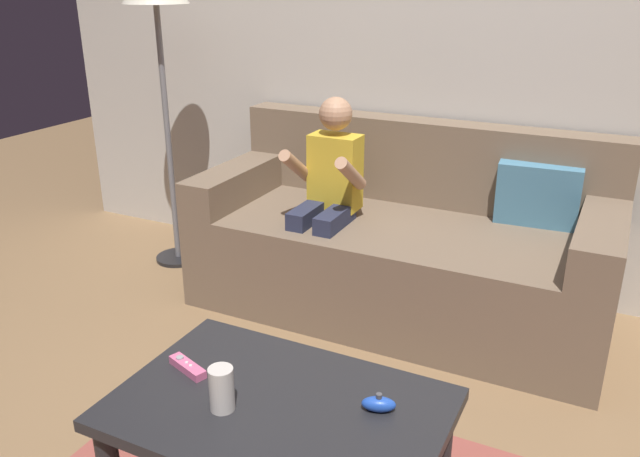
{
  "coord_description": "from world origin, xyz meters",
  "views": [
    {
      "loc": [
        0.72,
        -1.44,
        1.46
      ],
      "look_at": [
        -0.22,
        0.48,
        0.62
      ],
      "focal_mm": 36.04,
      "sensor_mm": 36.0,
      "label": 1
    }
  ],
  "objects_px": {
    "game_remote_pink_near_edge": "(187,367)",
    "coffee_table": "(278,423)",
    "soda_can": "(222,389)",
    "person_seated_on_couch": "(327,194)",
    "floor_lamp": "(156,6)",
    "nunchuk_blue": "(379,404)",
    "couch": "(403,247)"
  },
  "relations": [
    {
      "from": "coffee_table",
      "to": "nunchuk_blue",
      "type": "relative_size",
      "value": 8.8
    },
    {
      "from": "coffee_table",
      "to": "game_remote_pink_near_edge",
      "type": "relative_size",
      "value": 6.08
    },
    {
      "from": "couch",
      "to": "nunchuk_blue",
      "type": "bearing_deg",
      "value": -73.65
    },
    {
      "from": "person_seated_on_couch",
      "to": "couch",
      "type": "bearing_deg",
      "value": 30.0
    },
    {
      "from": "couch",
      "to": "nunchuk_blue",
      "type": "distance_m",
      "value": 1.35
    },
    {
      "from": "soda_can",
      "to": "person_seated_on_couch",
      "type": "bearing_deg",
      "value": 103.81
    },
    {
      "from": "coffee_table",
      "to": "soda_can",
      "type": "bearing_deg",
      "value": -145.69
    },
    {
      "from": "couch",
      "to": "soda_can",
      "type": "relative_size",
      "value": 15.02
    },
    {
      "from": "nunchuk_blue",
      "to": "soda_can",
      "type": "height_order",
      "value": "soda_can"
    },
    {
      "from": "game_remote_pink_near_edge",
      "to": "coffee_table",
      "type": "bearing_deg",
      "value": -3.57
    },
    {
      "from": "couch",
      "to": "floor_lamp",
      "type": "distance_m",
      "value": 1.64
    },
    {
      "from": "couch",
      "to": "nunchuk_blue",
      "type": "xyz_separation_m",
      "value": [
        0.38,
        -1.29,
        0.12
      ]
    },
    {
      "from": "soda_can",
      "to": "floor_lamp",
      "type": "bearing_deg",
      "value": 132.13
    },
    {
      "from": "coffee_table",
      "to": "floor_lamp",
      "type": "height_order",
      "value": "floor_lamp"
    },
    {
      "from": "person_seated_on_couch",
      "to": "soda_can",
      "type": "distance_m",
      "value": 1.33
    },
    {
      "from": "couch",
      "to": "soda_can",
      "type": "xyz_separation_m",
      "value": [
        0.01,
        -1.46,
        0.16
      ]
    },
    {
      "from": "nunchuk_blue",
      "to": "couch",
      "type": "bearing_deg",
      "value": 106.35
    },
    {
      "from": "person_seated_on_couch",
      "to": "floor_lamp",
      "type": "distance_m",
      "value": 1.24
    },
    {
      "from": "soda_can",
      "to": "game_remote_pink_near_edge",
      "type": "bearing_deg",
      "value": 152.03
    },
    {
      "from": "couch",
      "to": "coffee_table",
      "type": "height_order",
      "value": "couch"
    },
    {
      "from": "soda_can",
      "to": "floor_lamp",
      "type": "distance_m",
      "value": 2.11
    },
    {
      "from": "nunchuk_blue",
      "to": "floor_lamp",
      "type": "relative_size",
      "value": 0.06
    },
    {
      "from": "coffee_table",
      "to": "soda_can",
      "type": "relative_size",
      "value": 7.17
    },
    {
      "from": "game_remote_pink_near_edge",
      "to": "floor_lamp",
      "type": "relative_size",
      "value": 0.09
    },
    {
      "from": "person_seated_on_couch",
      "to": "nunchuk_blue",
      "type": "bearing_deg",
      "value": -58.39
    },
    {
      "from": "person_seated_on_couch",
      "to": "floor_lamp",
      "type": "height_order",
      "value": "floor_lamp"
    },
    {
      "from": "couch",
      "to": "person_seated_on_couch",
      "type": "xyz_separation_m",
      "value": [
        -0.31,
        -0.18,
        0.26
      ]
    },
    {
      "from": "coffee_table",
      "to": "game_remote_pink_near_edge",
      "type": "distance_m",
      "value": 0.32
    },
    {
      "from": "floor_lamp",
      "to": "soda_can",
      "type": "bearing_deg",
      "value": -47.87
    },
    {
      "from": "game_remote_pink_near_edge",
      "to": "nunchuk_blue",
      "type": "xyz_separation_m",
      "value": [
        0.56,
        0.07,
        0.01
      ]
    },
    {
      "from": "floor_lamp",
      "to": "couch",
      "type": "bearing_deg",
      "value": 1.75
    },
    {
      "from": "coffee_table",
      "to": "floor_lamp",
      "type": "relative_size",
      "value": 0.57
    }
  ]
}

